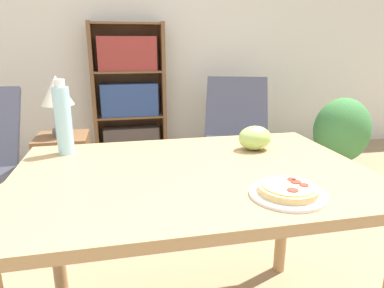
% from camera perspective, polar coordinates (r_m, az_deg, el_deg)
% --- Properties ---
extents(wall_back, '(8.00, 0.05, 2.60)m').
position_cam_1_polar(wall_back, '(3.71, -9.26, 17.88)').
color(wall_back, silver).
rests_on(wall_back, ground_plane).
extents(dining_table, '(1.24, 0.85, 0.76)m').
position_cam_1_polar(dining_table, '(1.25, 0.14, -8.72)').
color(dining_table, tan).
rests_on(dining_table, ground_plane).
extents(pizza_on_plate, '(0.22, 0.22, 0.04)m').
position_cam_1_polar(pizza_on_plate, '(1.04, 15.68, -7.60)').
color(pizza_on_plate, white).
rests_on(pizza_on_plate, dining_table).
extents(grape_bunch, '(0.14, 0.11, 0.10)m').
position_cam_1_polar(grape_bunch, '(1.45, 10.41, 0.97)').
color(grape_bunch, '#A8CC66').
rests_on(grape_bunch, dining_table).
extents(drink_bottle, '(0.06, 0.06, 0.30)m').
position_cam_1_polar(drink_bottle, '(1.45, -20.67, 3.82)').
color(drink_bottle, '#A3DBEA').
rests_on(drink_bottle, dining_table).
extents(lounge_chair_far, '(0.77, 0.90, 0.88)m').
position_cam_1_polar(lounge_chair_far, '(3.22, 7.36, -0.04)').
color(lounge_chair_far, black).
rests_on(lounge_chair_far, ground_plane).
extents(bookshelf, '(0.72, 0.28, 1.39)m').
position_cam_1_polar(bookshelf, '(3.57, -10.38, 7.61)').
color(bookshelf, brown).
rests_on(bookshelf, ground_plane).
extents(side_table, '(0.34, 0.34, 0.59)m').
position_cam_1_polar(side_table, '(2.56, -20.26, -5.05)').
color(side_table, brown).
rests_on(side_table, ground_plane).
extents(table_lamp, '(0.21, 0.21, 0.40)m').
position_cam_1_polar(table_lamp, '(2.43, -21.61, 7.88)').
color(table_lamp, '#665B51').
rests_on(table_lamp, side_table).
extents(potted_plant_floor, '(0.54, 0.46, 0.71)m').
position_cam_1_polar(potted_plant_floor, '(3.54, 23.68, 1.80)').
color(potted_plant_floor, '#8E5B42').
rests_on(potted_plant_floor, ground_plane).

